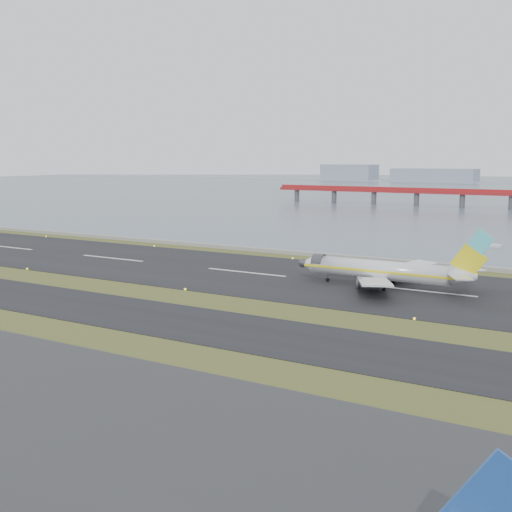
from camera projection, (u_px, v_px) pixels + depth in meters
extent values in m
plane|color=#324619|center=(160.00, 298.00, 117.40)|extent=(1000.00, 1000.00, 0.00)
cube|color=black|center=(115.00, 311.00, 107.19)|extent=(1000.00, 18.00, 0.10)
cube|color=black|center=(246.00, 273.00, 142.88)|extent=(1000.00, 45.00, 0.10)
cube|color=gray|center=(306.00, 254.00, 168.31)|extent=(1000.00, 2.50, 1.00)
cube|color=#A41C1E|center=(512.00, 194.00, 318.60)|extent=(260.00, 5.00, 1.60)
cube|color=#A41C1E|center=(512.00, 191.00, 318.38)|extent=(260.00, 0.40, 1.40)
cylinder|color=#4C4C51|center=(334.00, 197.00, 367.77)|extent=(2.80, 2.80, 7.00)
cylinder|color=#4C4C51|center=(511.00, 203.00, 319.28)|extent=(2.80, 2.80, 7.00)
cube|color=#8D96A7|center=(349.00, 172.00, 754.01)|extent=(60.00, 35.00, 18.00)
cube|color=#8D96A7|center=(434.00, 175.00, 703.81)|extent=(90.00, 35.00, 14.00)
cylinder|color=silver|center=(379.00, 270.00, 126.11)|extent=(28.00, 3.80, 3.80)
cone|color=silver|center=(308.00, 263.00, 133.99)|extent=(3.20, 3.80, 3.80)
cone|color=silver|center=(463.00, 276.00, 117.89)|extent=(5.00, 3.80, 3.80)
cube|color=yellow|center=(376.00, 271.00, 124.48)|extent=(31.00, 0.06, 0.45)
cube|color=yellow|center=(382.00, 269.00, 127.74)|extent=(31.00, 0.06, 0.45)
cube|color=silver|center=(374.00, 282.00, 117.88)|extent=(11.31, 15.89, 1.66)
cube|color=silver|center=(403.00, 268.00, 132.33)|extent=(11.31, 15.89, 1.66)
cylinder|color=#3C3C41|center=(370.00, 285.00, 121.05)|extent=(4.20, 2.10, 2.10)
cylinder|color=#3C3C41|center=(391.00, 275.00, 131.25)|extent=(4.20, 2.10, 2.10)
cube|color=yellow|center=(469.00, 261.00, 117.04)|extent=(6.80, 0.35, 6.85)
cube|color=#53D9EB|center=(480.00, 242.00, 115.53)|extent=(4.85, 0.37, 4.90)
cube|color=silver|center=(460.00, 277.00, 114.43)|extent=(5.64, 6.80, 0.22)
cube|color=silver|center=(470.00, 271.00, 120.89)|extent=(5.64, 6.80, 0.22)
cylinder|color=black|center=(328.00, 280.00, 132.13)|extent=(0.80, 0.28, 0.80)
cylinder|color=black|center=(381.00, 288.00, 123.42)|extent=(1.00, 0.38, 1.00)
cylinder|color=black|center=(391.00, 283.00, 128.18)|extent=(1.00, 0.38, 1.00)
cube|color=silver|center=(489.00, 245.00, 184.77)|extent=(7.14, 2.93, 0.89)
cube|color=silver|center=(484.00, 242.00, 185.54)|extent=(2.15, 1.79, 0.89)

